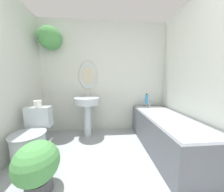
% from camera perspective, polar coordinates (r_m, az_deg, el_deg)
% --- Properties ---
extents(wall_back, '(2.82, 0.43, 2.40)m').
position_cam_1_polar(wall_back, '(2.55, -7.93, 12.03)').
color(wall_back, silver).
rests_on(wall_back, ground_plane).
extents(wall_right, '(0.06, 2.34, 2.40)m').
position_cam_1_polar(wall_right, '(2.02, 40.84, 7.45)').
color(wall_right, silver).
rests_on(wall_right, ground_plane).
extents(toilet, '(0.44, 0.59, 0.74)m').
position_cam_1_polar(toilet, '(2.06, -35.63, -18.15)').
color(toilet, silver).
rests_on(toilet, ground_plane).
extents(pedestal_sink, '(0.50, 0.50, 0.91)m').
position_cam_1_polar(pedestal_sink, '(2.33, -12.46, -5.41)').
color(pedestal_sink, silver).
rests_on(pedestal_sink, ground_plane).
extents(bathtub, '(0.69, 1.61, 0.64)m').
position_cam_1_polar(bathtub, '(2.16, 25.73, -16.27)').
color(bathtub, slate).
rests_on(bathtub, ground_plane).
extents(shampoo_bottle, '(0.06, 0.06, 0.23)m').
position_cam_1_polar(shampoo_bottle, '(2.53, 17.17, -1.58)').
color(shampoo_bottle, '#2D84C6').
rests_on(shampoo_bottle, bathtub).
extents(potted_plant, '(0.43, 0.43, 0.55)m').
position_cam_1_polar(potted_plant, '(1.53, -33.70, -27.11)').
color(potted_plant, '#47474C').
rests_on(potted_plant, ground_plane).
extents(toilet_paper_roll, '(0.11, 0.11, 0.10)m').
position_cam_1_polar(toilet_paper_roll, '(2.10, -33.56, -3.29)').
color(toilet_paper_roll, white).
rests_on(toilet_paper_roll, toilet).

